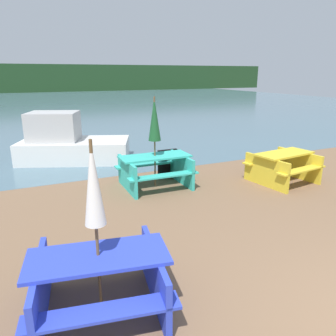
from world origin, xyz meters
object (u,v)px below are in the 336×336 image
Objects in this scene: picnic_table_yellow at (283,165)px; boat at (69,143)px; umbrella_white at (93,186)px; picnic_table_teal at (155,168)px; umbrella_darkgreen at (154,120)px; signboard at (168,163)px; picnic_table_blue at (100,278)px.

boat is (-4.65, 4.54, 0.10)m from picnic_table_yellow.
umbrella_white is at bearing -74.34° from boat.
umbrella_white reaches higher than picnic_table_teal.
picnic_table_yellow is 3.51m from umbrella_darkgreen.
picnic_table_yellow is at bearing -33.80° from signboard.
umbrella_white is (-2.30, -3.83, 1.10)m from picnic_table_teal.
signboard is (-2.50, 1.67, -0.09)m from picnic_table_yellow.
picnic_table_teal reaches higher than picnic_table_blue.
picnic_table_blue is at bearing -120.97° from umbrella_darkgreen.
umbrella_white is at bearing 180.00° from picnic_table_blue.
picnic_table_teal is (-3.13, 1.05, 0.01)m from picnic_table_yellow.
picnic_table_teal reaches higher than picnic_table_yellow.
umbrella_darkgreen reaches higher than picnic_table_blue.
umbrella_darkgreen is 1.06× the size of umbrella_white.
picnic_table_yellow is 3.30m from picnic_table_teal.
boat is 4.98× the size of signboard.
picnic_table_yellow is 3.01m from signboard.
umbrella_white reaches higher than boat.
umbrella_darkgreen is at bearing 0.00° from picnic_table_teal.
picnic_table_yellow is 2.25× the size of signboard.
signboard is at bearing -31.39° from boat.
umbrella_darkgreen is at bearing -135.15° from signboard.
picnic_table_yellow is 0.81× the size of umbrella_white.
picnic_table_blue is 1.04× the size of picnic_table_teal.
umbrella_white is (-5.42, -2.78, 1.11)m from picnic_table_yellow.
umbrella_darkgreen is 0.59× the size of boat.
umbrella_white is 7.43m from boat.
umbrella_darkgreen reaches higher than picnic_table_yellow.
picnic_table_blue is 6.10m from picnic_table_yellow.
umbrella_white is 5.46m from signboard.
picnic_table_blue is at bearing -120.97° from picnic_table_teal.
umbrella_darkgreen is (0.00, 0.00, 1.19)m from picnic_table_teal.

